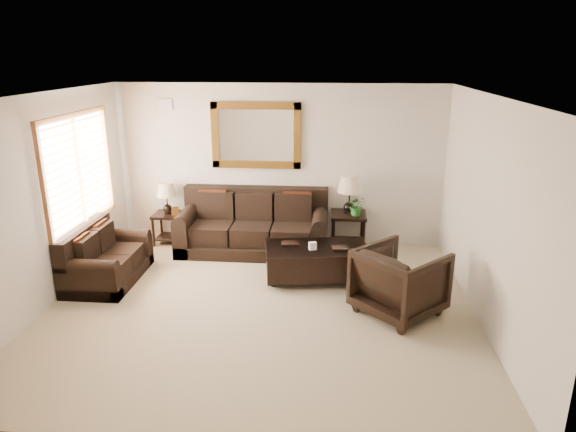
# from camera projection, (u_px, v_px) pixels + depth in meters

# --- Properties ---
(room) EXTENTS (5.51, 5.01, 2.71)m
(room) POSITION_uv_depth(u_px,v_px,m) (258.00, 208.00, 6.30)
(room) COLOR gray
(room) RESTS_ON ground
(window) EXTENTS (0.07, 1.96, 1.66)m
(window) POSITION_uv_depth(u_px,v_px,m) (80.00, 171.00, 7.31)
(window) COLOR white
(window) RESTS_ON room
(mirror) EXTENTS (1.50, 0.06, 1.10)m
(mirror) POSITION_uv_depth(u_px,v_px,m) (256.00, 136.00, 8.52)
(mirror) COLOR #513210
(mirror) RESTS_ON room
(air_vent) EXTENTS (0.25, 0.02, 0.18)m
(air_vent) POSITION_uv_depth(u_px,v_px,m) (165.00, 104.00, 8.50)
(air_vent) COLOR #999999
(air_vent) RESTS_ON room
(sofa) EXTENTS (2.45, 1.06, 1.00)m
(sofa) POSITION_uv_depth(u_px,v_px,m) (254.00, 229.00, 8.54)
(sofa) COLOR black
(sofa) RESTS_ON room
(loveseat) EXTENTS (0.85, 1.43, 0.80)m
(loveseat) POSITION_uv_depth(u_px,v_px,m) (104.00, 261.00, 7.41)
(loveseat) COLOR black
(loveseat) RESTS_ON room
(end_table_left) EXTENTS (0.49, 0.49, 1.07)m
(end_table_left) POSITION_uv_depth(u_px,v_px,m) (167.00, 204.00, 8.75)
(end_table_left) COLOR black
(end_table_left) RESTS_ON room
(end_table_right) EXTENTS (0.58, 0.58, 1.27)m
(end_table_right) POSITION_uv_depth(u_px,v_px,m) (349.00, 202.00, 8.42)
(end_table_right) COLOR black
(end_table_right) RESTS_ON room
(coffee_table) EXTENTS (1.58, 1.01, 0.63)m
(coffee_table) POSITION_uv_depth(u_px,v_px,m) (316.00, 259.00, 7.43)
(coffee_table) COLOR black
(coffee_table) RESTS_ON room
(armchair) EXTENTS (1.27, 1.27, 0.95)m
(armchair) POSITION_uv_depth(u_px,v_px,m) (400.00, 279.00, 6.40)
(armchair) COLOR black
(armchair) RESTS_ON floor
(potted_plant) EXTENTS (0.32, 0.35, 0.26)m
(potted_plant) POSITION_uv_depth(u_px,v_px,m) (357.00, 208.00, 8.33)
(potted_plant) COLOR #235A1F
(potted_plant) RESTS_ON end_table_right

